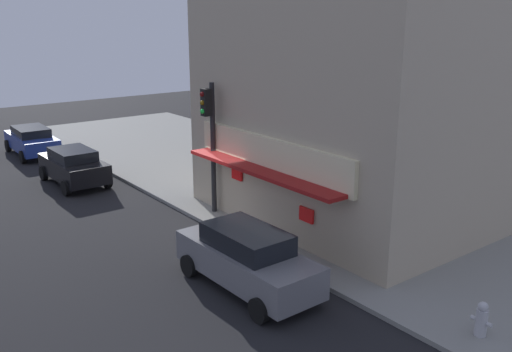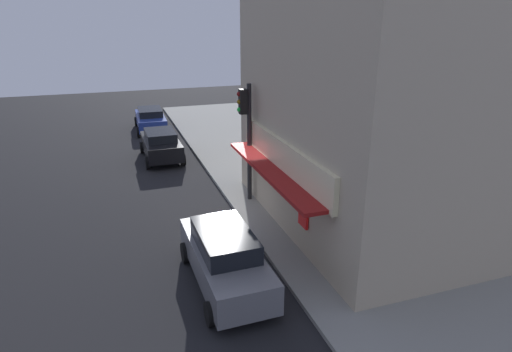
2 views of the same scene
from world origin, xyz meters
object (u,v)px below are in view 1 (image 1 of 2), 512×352
at_px(pedestrian, 200,167).
at_px(parked_car_grey, 247,258).
at_px(parked_car_blue, 32,140).
at_px(traffic_light, 210,131).
at_px(trash_can, 381,259).
at_px(parked_car_black, 74,166).
at_px(fire_hydrant, 482,319).

relative_size(pedestrian, parked_car_grey, 0.41).
bearing_deg(parked_car_blue, traffic_light, 10.24).
height_order(pedestrian, parked_car_grey, pedestrian).
bearing_deg(parked_car_grey, traffic_light, 156.20).
height_order(trash_can, pedestrian, pedestrian).
relative_size(pedestrian, parked_car_blue, 0.42).
bearing_deg(parked_car_grey, parked_car_blue, -179.83).
xyz_separation_m(pedestrian, parked_car_black, (-4.58, -3.62, -0.33)).
xyz_separation_m(pedestrian, parked_car_grey, (7.83, -3.43, -0.27)).
distance_m(trash_can, pedestrian, 9.67).
xyz_separation_m(traffic_light, trash_can, (7.24, 0.92, -2.59)).
height_order(fire_hydrant, parked_car_grey, parked_car_grey).
bearing_deg(trash_can, parked_car_grey, -118.80).
bearing_deg(traffic_light, parked_car_black, -159.70).
bearing_deg(parked_car_black, parked_car_grey, 0.92).
bearing_deg(trash_can, traffic_light, -172.78).
bearing_deg(parked_car_black, fire_hydrant, 9.28).
bearing_deg(fire_hydrant, parked_car_black, -170.72).
xyz_separation_m(parked_car_grey, parked_car_blue, (-18.96, -0.06, -0.09)).
height_order(fire_hydrant, trash_can, trash_can).
distance_m(traffic_light, pedestrian, 3.32).
bearing_deg(traffic_light, parked_car_grey, -23.80).
distance_m(trash_can, parked_car_grey, 3.78).
distance_m(traffic_light, parked_car_black, 7.83).
distance_m(fire_hydrant, parked_car_blue, 24.39).
distance_m(parked_car_black, parked_car_grey, 12.42).
xyz_separation_m(traffic_light, parked_car_blue, (-13.54, -2.45, -2.40)).
distance_m(fire_hydrant, pedestrian, 13.14).
height_order(traffic_light, parked_car_black, traffic_light).
xyz_separation_m(traffic_light, fire_hydrant, (10.69, 0.30, -2.65)).
xyz_separation_m(parked_car_black, parked_car_blue, (-6.54, 0.14, -0.03)).
distance_m(parked_car_grey, parked_car_blue, 18.96).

